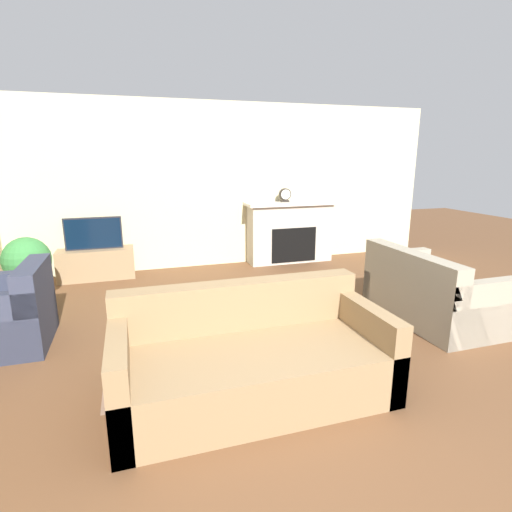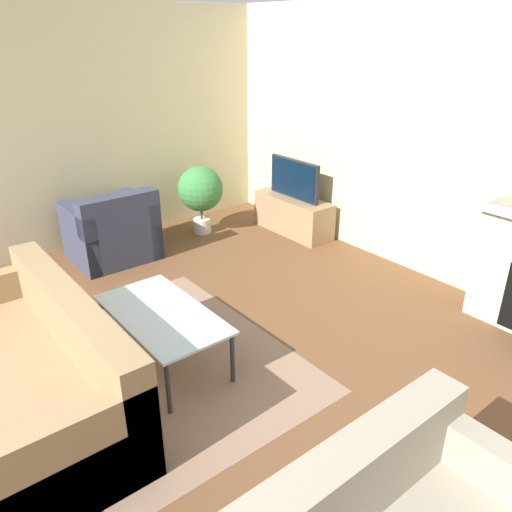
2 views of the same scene
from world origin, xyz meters
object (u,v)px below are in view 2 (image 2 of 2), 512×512
Objects in this scene: coffee_table at (162,317)px; potted_plant at (201,191)px; couch_sectional at (28,378)px; tv at (294,179)px; armchair_by_window at (113,234)px.

potted_plant is at bearing 140.94° from coffee_table.
potted_plant is at bearing 127.45° from couch_sectional.
armchair_by_window is (-0.67, -2.14, -0.41)m from tv.
potted_plant reaches higher than armchair_by_window.
couch_sectional is at bearing -69.49° from tv.
coffee_table is 2.74m from potted_plant.
armchair_by_window is 0.76× the size of coffee_table.
couch_sectional is at bearing -92.72° from coffee_table.
armchair_by_window is (-2.03, 1.50, 0.02)m from couch_sectional.
potted_plant is at bearing -127.99° from tv.
armchair_by_window is at bearing 143.56° from couch_sectional.
armchair_by_window is at bearing 166.27° from coffee_table.
tv is at bearing 110.51° from couch_sectional.
tv is 0.93× the size of armchair_by_window.
couch_sectional is 2.37× the size of armchair_by_window.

